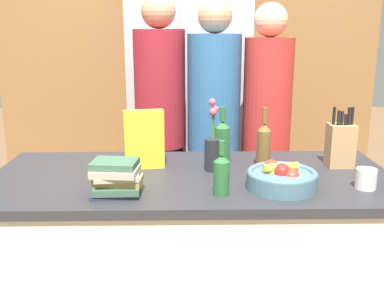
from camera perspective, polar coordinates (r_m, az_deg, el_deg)
name	(u,v)px	position (r m, az deg, el deg)	size (l,w,h in m)	color
kitchen_island	(192,264)	(2.22, 0.05, -15.05)	(1.82, 0.80, 0.90)	silver
back_wall_wood	(188,60)	(3.68, -0.50, 10.68)	(3.02, 0.12, 2.60)	olive
refrigerator	(189,101)	(3.35, -0.40, 5.53)	(0.85, 0.62, 2.04)	#B7B7BC
fruit_bowl	(281,177)	(1.90, 11.28, -4.19)	(0.29, 0.29, 0.11)	slate
knife_block	(340,144)	(2.25, 18.33, -0.06)	(0.12, 0.10, 0.29)	tan
flower_vase	(212,148)	(2.07, 2.61, -0.55)	(0.07, 0.07, 0.34)	#232328
cereal_box	(144,139)	(2.12, -6.12, 0.58)	(0.19, 0.09, 0.28)	yellow
coffee_mug	(366,178)	(1.99, 21.23, -4.10)	(0.09, 0.11, 0.08)	silver
book_stack	(116,178)	(1.81, -9.58, -4.26)	(0.21, 0.17, 0.14)	#2D334C
bottle_oil	(222,140)	(2.24, 3.87, 0.57)	(0.08, 0.08, 0.27)	#286633
bottle_vinegar	(222,174)	(1.78, 3.77, -3.77)	(0.06, 0.06, 0.22)	#286633
bottle_wine	(264,144)	(2.14, 9.11, -0.04)	(0.07, 0.07, 0.29)	brown
person_at_sink	(160,121)	(2.77, -4.04, 2.96)	(0.31, 0.31, 1.74)	#383842
person_in_blue	(214,125)	(2.74, 2.76, 2.39)	(0.32, 0.32, 1.71)	#383842
person_in_red_tee	(266,126)	(2.77, 9.42, 2.21)	(0.29, 0.29, 1.69)	#383842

